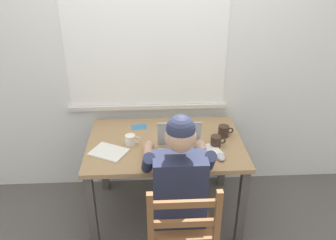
{
  "coord_description": "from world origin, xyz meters",
  "views": [
    {
      "loc": [
        -0.11,
        -2.38,
        2.16
      ],
      "look_at": [
        0.02,
        -0.05,
        0.95
      ],
      "focal_mm": 37.3,
      "sensor_mm": 36.0,
      "label": 1
    }
  ],
  "objects_px": {
    "desk": "(165,152)",
    "coffee_mug_dark": "(216,141)",
    "seated_person": "(178,183)",
    "landscape_photo_print": "(139,127)",
    "coffee_mug_white": "(131,140)",
    "book_stack_main": "(184,128)",
    "laptop": "(180,147)",
    "computer_mouse": "(221,157)",
    "wooden_chair": "(181,239)",
    "coffee_mug_spare": "(224,131)"
  },
  "relations": [
    {
      "from": "desk",
      "to": "seated_person",
      "type": "height_order",
      "value": "seated_person"
    },
    {
      "from": "seated_person",
      "to": "coffee_mug_spare",
      "type": "distance_m",
      "value": 0.7
    },
    {
      "from": "book_stack_main",
      "to": "landscape_photo_print",
      "type": "xyz_separation_m",
      "value": [
        -0.38,
        0.08,
        -0.02
      ]
    },
    {
      "from": "wooden_chair",
      "to": "computer_mouse",
      "type": "bearing_deg",
      "value": 56.93
    },
    {
      "from": "coffee_mug_white",
      "to": "book_stack_main",
      "type": "relative_size",
      "value": 0.58
    },
    {
      "from": "desk",
      "to": "laptop",
      "type": "height_order",
      "value": "laptop"
    },
    {
      "from": "wooden_chair",
      "to": "coffee_mug_dark",
      "type": "xyz_separation_m",
      "value": [
        0.33,
        0.68,
        0.3
      ]
    },
    {
      "from": "landscape_photo_print",
      "to": "desk",
      "type": "bearing_deg",
      "value": -61.4
    },
    {
      "from": "desk",
      "to": "wooden_chair",
      "type": "bearing_deg",
      "value": -85.22
    },
    {
      "from": "seated_person",
      "to": "laptop",
      "type": "distance_m",
      "value": 0.33
    },
    {
      "from": "desk",
      "to": "computer_mouse",
      "type": "relative_size",
      "value": 12.28
    },
    {
      "from": "seated_person",
      "to": "landscape_photo_print",
      "type": "distance_m",
      "value": 0.8
    },
    {
      "from": "seated_person",
      "to": "coffee_mug_white",
      "type": "distance_m",
      "value": 0.57
    },
    {
      "from": "desk",
      "to": "landscape_photo_print",
      "type": "distance_m",
      "value": 0.35
    },
    {
      "from": "computer_mouse",
      "to": "coffee_mug_white",
      "type": "bearing_deg",
      "value": 161.13
    },
    {
      "from": "desk",
      "to": "book_stack_main",
      "type": "xyz_separation_m",
      "value": [
        0.17,
        0.18,
        0.12
      ]
    },
    {
      "from": "laptop",
      "to": "computer_mouse",
      "type": "bearing_deg",
      "value": -16.82
    },
    {
      "from": "coffee_mug_spare",
      "to": "laptop",
      "type": "bearing_deg",
      "value": -147.3
    },
    {
      "from": "coffee_mug_white",
      "to": "seated_person",
      "type": "bearing_deg",
      "value": -53.53
    },
    {
      "from": "coffee_mug_dark",
      "to": "computer_mouse",
      "type": "bearing_deg",
      "value": -88.43
    },
    {
      "from": "desk",
      "to": "coffee_mug_white",
      "type": "height_order",
      "value": "coffee_mug_white"
    },
    {
      "from": "coffee_mug_white",
      "to": "landscape_photo_print",
      "type": "distance_m",
      "value": 0.3
    },
    {
      "from": "coffee_mug_white",
      "to": "wooden_chair",
      "type": "bearing_deg",
      "value": -65.48
    },
    {
      "from": "seated_person",
      "to": "book_stack_main",
      "type": "bearing_deg",
      "value": 81.01
    },
    {
      "from": "wooden_chair",
      "to": "coffee_mug_spare",
      "type": "height_order",
      "value": "wooden_chair"
    },
    {
      "from": "seated_person",
      "to": "coffee_mug_spare",
      "type": "relative_size",
      "value": 10.09
    },
    {
      "from": "seated_person",
      "to": "landscape_photo_print",
      "type": "xyz_separation_m",
      "value": [
        -0.28,
        0.75,
        0.03
      ]
    },
    {
      "from": "seated_person",
      "to": "coffee_mug_white",
      "type": "height_order",
      "value": "seated_person"
    },
    {
      "from": "desk",
      "to": "coffee_mug_spare",
      "type": "distance_m",
      "value": 0.51
    },
    {
      "from": "seated_person",
      "to": "book_stack_main",
      "type": "height_order",
      "value": "seated_person"
    },
    {
      "from": "desk",
      "to": "coffee_mug_dark",
      "type": "height_order",
      "value": "coffee_mug_dark"
    },
    {
      "from": "coffee_mug_spare",
      "to": "book_stack_main",
      "type": "distance_m",
      "value": 0.33
    },
    {
      "from": "wooden_chair",
      "to": "coffee_mug_dark",
      "type": "distance_m",
      "value": 0.81
    },
    {
      "from": "landscape_photo_print",
      "to": "coffee_mug_spare",
      "type": "bearing_deg",
      "value": -26.62
    },
    {
      "from": "landscape_photo_print",
      "to": "coffee_mug_white",
      "type": "bearing_deg",
      "value": -112.11
    },
    {
      "from": "computer_mouse",
      "to": "book_stack_main",
      "type": "relative_size",
      "value": 0.49
    },
    {
      "from": "coffee_mug_spare",
      "to": "landscape_photo_print",
      "type": "relative_size",
      "value": 0.96
    },
    {
      "from": "laptop",
      "to": "landscape_photo_print",
      "type": "xyz_separation_m",
      "value": [
        -0.32,
        0.43,
        -0.05
      ]
    },
    {
      "from": "laptop",
      "to": "coffee_mug_white",
      "type": "bearing_deg",
      "value": 159.55
    },
    {
      "from": "computer_mouse",
      "to": "coffee_mug_white",
      "type": "height_order",
      "value": "coffee_mug_white"
    },
    {
      "from": "landscape_photo_print",
      "to": "wooden_chair",
      "type": "bearing_deg",
      "value": -86.1
    },
    {
      "from": "computer_mouse",
      "to": "coffee_mug_dark",
      "type": "bearing_deg",
      "value": 91.57
    },
    {
      "from": "coffee_mug_spare",
      "to": "landscape_photo_print",
      "type": "xyz_separation_m",
      "value": [
        -0.69,
        0.19,
        -0.05
      ]
    },
    {
      "from": "coffee_mug_spare",
      "to": "book_stack_main",
      "type": "relative_size",
      "value": 0.61
    },
    {
      "from": "coffee_mug_white",
      "to": "landscape_photo_print",
      "type": "xyz_separation_m",
      "value": [
        0.06,
        0.29,
        -0.04
      ]
    },
    {
      "from": "book_stack_main",
      "to": "wooden_chair",
      "type": "bearing_deg",
      "value": -96.35
    },
    {
      "from": "seated_person",
      "to": "coffee_mug_spare",
      "type": "bearing_deg",
      "value": 53.21
    },
    {
      "from": "computer_mouse",
      "to": "coffee_mug_dark",
      "type": "relative_size",
      "value": 0.84
    },
    {
      "from": "wooden_chair",
      "to": "laptop",
      "type": "bearing_deg",
      "value": 86.31
    },
    {
      "from": "desk",
      "to": "coffee_mug_dark",
      "type": "xyz_separation_m",
      "value": [
        0.39,
        -0.09,
        0.14
      ]
    }
  ]
}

